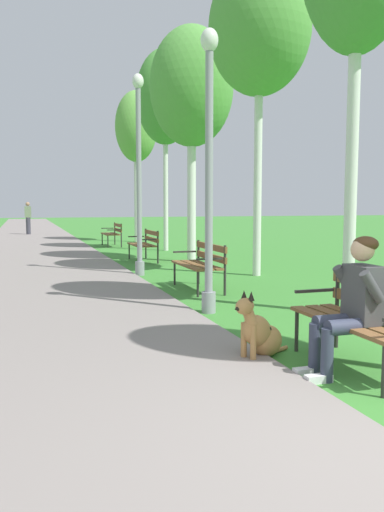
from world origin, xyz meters
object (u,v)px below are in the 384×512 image
at_px(person_seated_on_near_bench, 353,300).
at_px(birch_tree_sixth, 136,128).
at_px(park_bench_near, 363,314).
at_px(lamp_post_near, 209,169).
at_px(park_bench_mid, 201,261).
at_px(lamp_post_mid, 139,173).
at_px(birch_tree_third, 260,29).
at_px(birch_tree_fourth, 192,88).
at_px(pedestrian_distant, 28,218).
at_px(park_bench_far, 145,242).
at_px(park_bench_furthest, 113,232).
at_px(birch_tree_fifth, 165,98).
at_px(dog_shepherd, 260,333).

height_order(person_seated_on_near_bench, birch_tree_sixth, birch_tree_sixth).
relative_size(park_bench_near, person_seated_on_near_bench, 1.20).
bearing_deg(person_seated_on_near_bench, lamp_post_near, 96.05).
xyz_separation_m(park_bench_mid, lamp_post_mid, (-0.64, 2.23, 1.69)).
bearing_deg(birch_tree_third, birch_tree_fourth, 99.45).
xyz_separation_m(lamp_post_near, birch_tree_fourth, (1.81, 6.32, 2.52)).
height_order(birch_tree_sixth, pedestrian_distant, birch_tree_sixth).
height_order(park_bench_far, birch_tree_third, birch_tree_third).
bearing_deg(birch_tree_sixth, park_bench_mid, -96.72).
relative_size(park_bench_furthest, birch_tree_fourth, 0.25).
bearing_deg(birch_tree_fifth, park_bench_far, -115.11).
height_order(dog_shepherd, lamp_post_near, lamp_post_near).
bearing_deg(person_seated_on_near_bench, park_bench_furthest, 88.61).
xyz_separation_m(park_bench_mid, person_seated_on_near_bench, (-0.25, -4.83, 0.17)).
xyz_separation_m(park_bench_near, pedestrian_distant, (-2.73, 23.23, 0.33)).
height_order(park_bench_furthest, birch_tree_fifth, birch_tree_fifth).
relative_size(birch_tree_fifth, pedestrian_distant, 3.96).
distance_m(park_bench_furthest, birch_tree_fourth, 7.21).
height_order(park_bench_near, pedestrian_distant, pedestrian_distant).
bearing_deg(dog_shepherd, park_bench_far, 84.27).
distance_m(person_seated_on_near_bench, birch_tree_fifth, 13.56).
distance_m(park_bench_far, lamp_post_mid, 3.28).
distance_m(birch_tree_third, birch_tree_fifth, 6.51).
height_order(park_bench_far, person_seated_on_near_bench, person_seated_on_near_bench).
bearing_deg(park_bench_furthest, birch_tree_fourth, -79.09).
relative_size(dog_shepherd, birch_tree_fourth, 0.13).
xyz_separation_m(park_bench_near, dog_shepherd, (-0.77, 0.58, -0.25)).
distance_m(birch_tree_third, pedestrian_distant, 18.21).
height_order(park_bench_furthest, birch_tree_third, birch_tree_third).
xyz_separation_m(person_seated_on_near_bench, lamp_post_mid, (-0.39, 7.06, 1.52)).
distance_m(park_bench_furthest, person_seated_on_near_bench, 15.12).
bearing_deg(person_seated_on_near_bench, pedestrian_distant, 96.16).
bearing_deg(person_seated_on_near_bench, dog_shepherd, 128.73).
distance_m(park_bench_near, park_bench_mid, 4.71).
distance_m(park_bench_mid, dog_shepherd, 4.22).
xyz_separation_m(park_bench_far, person_seated_on_near_bench, (-0.34, -9.77, 0.17)).
bearing_deg(birch_tree_sixth, park_bench_far, -100.44).
bearing_deg(birch_tree_fourth, park_bench_near, -98.05).
relative_size(dog_shepherd, birch_tree_sixth, 0.13).
bearing_deg(park_bench_near, park_bench_far, 89.18).
distance_m(park_bench_near, birch_tree_fourth, 10.05).
relative_size(lamp_post_near, birch_tree_fourth, 0.64).
xyz_separation_m(person_seated_on_near_bench, dog_shepherd, (-0.56, 0.70, -0.42)).
xyz_separation_m(person_seated_on_near_bench, birch_tree_third, (2.00, 6.24, 4.46)).
height_order(park_bench_far, lamp_post_near, lamp_post_near).
xyz_separation_m(birch_tree_fifth, birch_tree_sixth, (-0.05, 4.29, -0.38)).
relative_size(park_bench_mid, pedestrian_distant, 0.91).
xyz_separation_m(park_bench_far, pedestrian_distant, (-2.87, 13.58, 0.33)).
bearing_deg(park_bench_furthest, lamp_post_mid, -95.38).
bearing_deg(birch_tree_third, person_seated_on_near_bench, -107.75).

